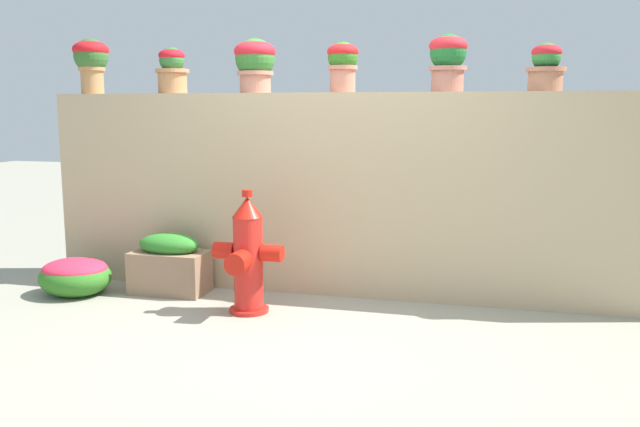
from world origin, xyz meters
The scene contains 11 objects.
ground_plane centered at (0.00, 0.00, 0.00)m, with size 24.00×24.00×0.00m, color gray.
stone_wall centered at (0.00, 1.16, 0.80)m, with size 4.98×0.34×1.59m, color tan.
potted_plant_0 centered at (-2.25, 1.15, 1.89)m, with size 0.30×0.30×0.47m.
potted_plant_1 centered at (-1.49, 1.16, 1.80)m, with size 0.28×0.28×0.38m.
potted_plant_2 centered at (-0.76, 1.14, 1.85)m, with size 0.33×0.33×0.43m.
potted_plant_3 centered at (-0.05, 1.19, 1.83)m, with size 0.25×0.25×0.39m.
potted_plant_4 centered at (0.76, 1.18, 1.84)m, with size 0.29×0.29×0.43m.
potted_plant_5 centered at (1.46, 1.16, 1.78)m, with size 0.28×0.28×0.35m.
fire_hydrant centered at (-0.57, 0.42, 0.41)m, with size 0.52×0.42×0.90m.
flower_bush_left centered at (-2.08, 0.52, 0.16)m, with size 0.58×0.52×0.30m.
planter_box centered at (-1.37, 0.76, 0.23)m, with size 0.60×0.34×0.49m.
Camera 1 is at (1.12, -3.98, 1.48)m, focal length 37.34 mm.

